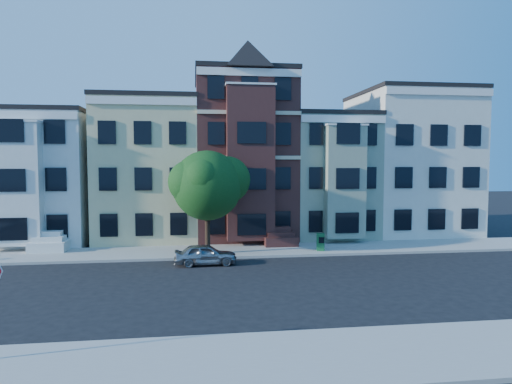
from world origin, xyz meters
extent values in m
plane|color=black|center=(0.00, 0.00, 0.00)|extent=(120.00, 120.00, 0.00)
cube|color=#9E9B93|center=(0.00, 8.00, 0.07)|extent=(60.00, 4.00, 0.15)
cube|color=#9E9B93|center=(0.00, -8.00, 0.07)|extent=(60.00, 4.00, 0.15)
cube|color=silver|center=(-15.00, 14.50, 4.50)|extent=(8.00, 9.00, 9.00)
cube|color=beige|center=(-7.00, 14.50, 5.00)|extent=(7.00, 9.00, 10.00)
cube|color=#401D1A|center=(0.00, 14.50, 6.00)|extent=(7.00, 9.00, 12.00)
cube|color=gray|center=(6.50, 14.50, 4.50)|extent=(6.00, 9.00, 9.00)
cube|color=silver|center=(13.50, 14.50, 5.50)|extent=(8.00, 9.00, 11.00)
imported|color=#939599|center=(-3.12, 4.69, 0.59)|extent=(3.48, 1.48, 1.17)
cube|color=#195C2F|center=(4.12, 7.06, 0.69)|extent=(0.56, 0.52, 1.07)
camera|label=1|loc=(-3.69, -20.48, 5.75)|focal=32.00mm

